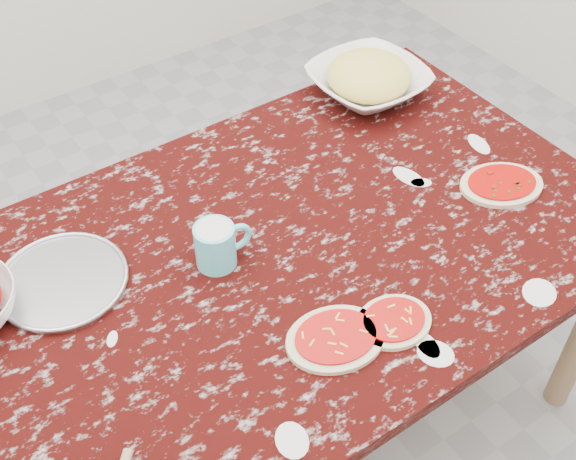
# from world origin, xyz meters

# --- Properties ---
(ground) EXTENTS (4.00, 4.00, 0.00)m
(ground) POSITION_xyz_m (0.00, 0.00, 0.00)
(ground) COLOR gray
(worktable) EXTENTS (1.60, 1.00, 0.75)m
(worktable) POSITION_xyz_m (0.00, 0.00, 0.67)
(worktable) COLOR black
(worktable) RESTS_ON ground
(pizza_tray) EXTENTS (0.33, 0.33, 0.01)m
(pizza_tray) POSITION_xyz_m (-0.47, 0.19, 0.76)
(pizza_tray) COLOR #B2B2B7
(pizza_tray) RESTS_ON worktable
(cheese_bowl) EXTENTS (0.33, 0.33, 0.08)m
(cheese_bowl) POSITION_xyz_m (0.54, 0.37, 0.79)
(cheese_bowl) COLOR white
(cheese_bowl) RESTS_ON worktable
(flour_mug) EXTENTS (0.14, 0.09, 0.11)m
(flour_mug) POSITION_xyz_m (-0.16, 0.05, 0.81)
(flour_mug) COLOR #5ED6E6
(flour_mug) RESTS_ON worktable
(pizza_left) EXTENTS (0.24, 0.21, 0.02)m
(pizza_left) POSITION_xyz_m (-0.07, -0.28, 0.76)
(pizza_left) COLOR beige
(pizza_left) RESTS_ON worktable
(pizza_mid) EXTENTS (0.18, 0.16, 0.02)m
(pizza_mid) POSITION_xyz_m (0.05, -0.31, 0.76)
(pizza_mid) COLOR beige
(pizza_mid) RESTS_ON worktable
(pizza_right) EXTENTS (0.26, 0.23, 0.02)m
(pizza_right) POSITION_xyz_m (0.56, -0.14, 0.76)
(pizza_right) COLOR beige
(pizza_right) RESTS_ON worktable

